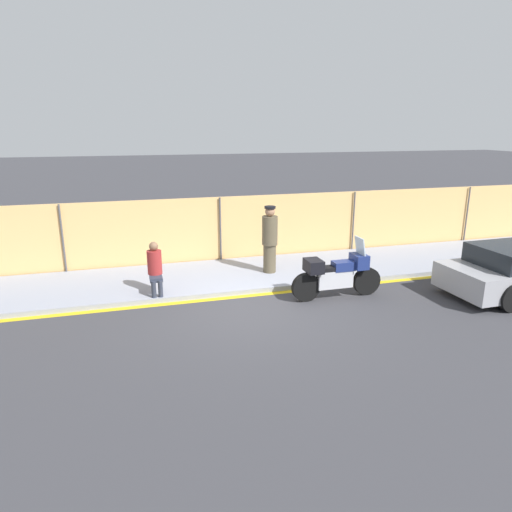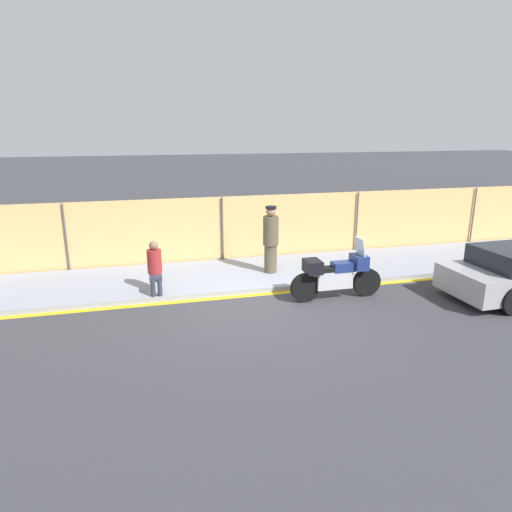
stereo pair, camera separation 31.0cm
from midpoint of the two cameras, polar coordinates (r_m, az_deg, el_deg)
The scene contains 7 objects.
ground_plane at distance 10.39m, azimuth -0.98°, elevation -6.66°, with size 120.00×120.00×0.00m, color #38383D.
sidewalk at distance 12.52m, azimuth -3.78°, elevation -2.41°, with size 32.40×2.82×0.13m.
curb_paint_stripe at distance 11.16m, azimuth -2.12°, elevation -5.02°, with size 32.40×0.18×0.01m.
storefront_fence at distance 13.69m, azimuth -5.20°, elevation 3.22°, with size 30.78×0.17×2.00m.
motorcycle at distance 11.00m, azimuth 9.24°, elevation -2.30°, with size 2.28×0.51×1.46m.
officer_standing at distance 12.32m, azimuth 1.01°, elevation 2.14°, with size 0.42×0.42×1.82m.
person_seated_on_curb at distance 11.13m, azimuth -13.31°, elevation -1.13°, with size 0.34×0.63×1.24m.
Camera 1 is at (-2.62, -9.23, 3.98)m, focal length 32.00 mm.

